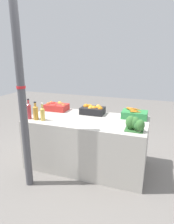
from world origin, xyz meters
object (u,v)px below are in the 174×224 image
at_px(support_pole, 22,97).
at_px(carrot_crate, 135,114).
at_px(juice_bottle_ruby, 29,110).
at_px(apple_crate, 57,107).
at_px(orange_crate, 92,110).
at_px(broccoli_pile, 135,124).
at_px(juice_bottle_golden, 43,113).
at_px(juice_bottle_amber, 36,112).

xyz_separation_m(support_pole, carrot_crate, (1.19, 0.96, -0.36)).
bearing_deg(juice_bottle_ruby, carrot_crate, 20.74).
distance_m(support_pole, apple_crate, 1.03).
distance_m(orange_crate, carrot_crate, 0.64).
bearing_deg(broccoli_pile, juice_bottle_ruby, -178.50).
bearing_deg(support_pole, broccoli_pile, 20.13).
bearing_deg(carrot_crate, apple_crate, 179.91).
xyz_separation_m(support_pole, juice_bottle_golden, (-0.01, 0.42, -0.32)).
bearing_deg(orange_crate, support_pole, -119.80).
distance_m(broccoli_pile, juice_bottle_amber, 1.37).
distance_m(broccoli_pile, juice_bottle_ruby, 1.48).
xyz_separation_m(carrot_crate, juice_bottle_amber, (-1.31, -0.54, 0.05)).
height_order(broccoli_pile, juice_bottle_golden, juice_bottle_golden).
height_order(orange_crate, carrot_crate, orange_crate).
bearing_deg(apple_crate, juice_bottle_amber, -94.81).
height_order(support_pole, broccoli_pile, support_pole).
height_order(apple_crate, juice_bottle_ruby, juice_bottle_ruby).
relative_size(apple_crate, juice_bottle_golden, 1.43).
relative_size(apple_crate, orange_crate, 1.00).
distance_m(support_pole, carrot_crate, 1.57).
height_order(apple_crate, carrot_crate, carrot_crate).
xyz_separation_m(apple_crate, juice_bottle_golden, (0.07, -0.54, 0.04)).
distance_m(orange_crate, juice_bottle_amber, 0.86).
bearing_deg(juice_bottle_golden, broccoli_pile, 1.77).
height_order(broccoli_pile, juice_bottle_amber, juice_bottle_amber).
distance_m(juice_bottle_ruby, juice_bottle_amber, 0.11).
bearing_deg(orange_crate, broccoli_pile, -35.51).
height_order(juice_bottle_ruby, juice_bottle_amber, juice_bottle_ruby).
relative_size(apple_crate, broccoli_pile, 1.54).
relative_size(apple_crate, carrot_crate, 1.00).
relative_size(support_pole, apple_crate, 6.47).
distance_m(apple_crate, juice_bottle_golden, 0.54).
relative_size(broccoli_pile, juice_bottle_amber, 0.90).
distance_m(carrot_crate, juice_bottle_ruby, 1.52).
bearing_deg(orange_crate, juice_bottle_ruby, -145.18).
bearing_deg(juice_bottle_amber, broccoli_pile, 1.62).
bearing_deg(juice_bottle_amber, support_pole, -74.34).
xyz_separation_m(carrot_crate, juice_bottle_golden, (-1.20, -0.54, 0.05)).
height_order(orange_crate, juice_bottle_golden, juice_bottle_golden).
bearing_deg(apple_crate, carrot_crate, -0.09).
bearing_deg(carrot_crate, juice_bottle_ruby, -159.26).
xyz_separation_m(apple_crate, carrot_crate, (1.26, -0.00, -0.00)).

